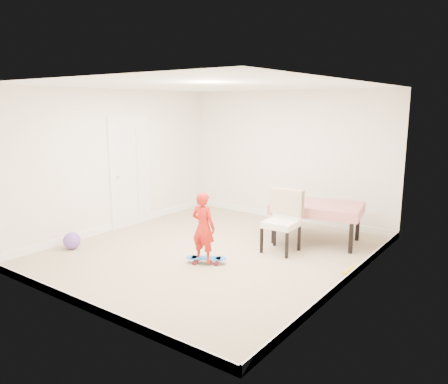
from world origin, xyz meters
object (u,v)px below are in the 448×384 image
Objects in this scene: dining_chair at (281,222)px; skateboard at (206,260)px; child at (203,230)px; dining_table at (316,223)px; balloon at (72,241)px.

dining_chair is 1.67× the size of skateboard.
dining_chair is 1.32m from child.
child is at bearing -126.05° from dining_table.
dining_table is at bearing 72.15° from dining_chair.
balloon is (-2.16, -0.74, -0.38)m from child.
child is at bearing 18.96° from balloon.
dining_chair is at bearing 30.95° from skateboard.
dining_table is 4.09m from balloon.
dining_table reaches higher than balloon.
child is (-0.02, -0.03, 0.48)m from skateboard.
balloon is at bearing 14.66° from child.
child is at bearing -152.38° from skateboard.
child is at bearing -121.68° from dining_chair.
child reaches higher than dining_table.
child is 3.74× the size of balloon.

